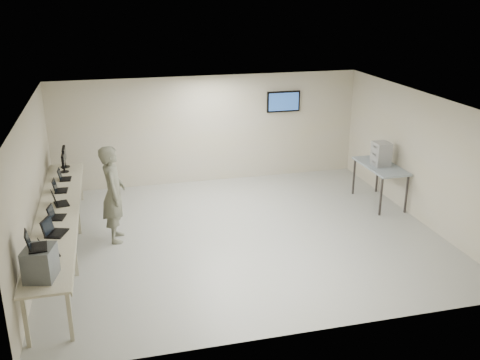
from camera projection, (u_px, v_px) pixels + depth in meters
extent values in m
cube|color=#B9B9A9|center=(242.00, 235.00, 11.20)|extent=(8.00, 7.00, 0.01)
cube|color=white|center=(243.00, 103.00, 10.25)|extent=(8.00, 7.00, 0.01)
cube|color=#B7AFA2|center=(209.00, 129.00, 13.92)|extent=(8.00, 0.01, 2.80)
cube|color=#B7AFA2|center=(304.00, 249.00, 7.53)|extent=(8.00, 0.01, 2.80)
cube|color=#B7AFA2|center=(32.00, 189.00, 9.80)|extent=(0.01, 7.00, 2.80)
cube|color=#B7AFA2|center=(420.00, 157.00, 11.64)|extent=(0.01, 7.00, 2.80)
cube|color=#322E2E|center=(283.00, 101.00, 14.14)|extent=(0.15, 0.04, 0.15)
cube|color=black|center=(283.00, 102.00, 14.10)|extent=(0.90, 0.06, 0.55)
cube|color=navy|center=(284.00, 102.00, 14.07)|extent=(0.82, 0.01, 0.47)
cube|color=beige|center=(58.00, 213.00, 10.07)|extent=(0.75, 6.00, 0.04)
cube|color=#B7B095|center=(79.00, 212.00, 10.17)|extent=(0.02, 6.00, 0.06)
cube|color=#B7B095|center=(26.00, 321.00, 7.55)|extent=(0.06, 0.06, 0.86)
cube|color=#B7B095|center=(70.00, 315.00, 7.69)|extent=(0.06, 0.06, 0.86)
cube|color=#B7B095|center=(39.00, 258.00, 9.33)|extent=(0.06, 0.06, 0.86)
cube|color=#B7B095|center=(75.00, 254.00, 9.47)|extent=(0.06, 0.06, 0.86)
cube|color=#B7B095|center=(48.00, 217.00, 10.97)|extent=(0.06, 0.06, 0.86)
cube|color=#B7B095|center=(78.00, 215.00, 11.11)|extent=(0.06, 0.06, 0.86)
cube|color=#B7B095|center=(55.00, 185.00, 12.75)|extent=(0.06, 0.06, 0.86)
cube|color=#B7B095|center=(81.00, 183.00, 12.89)|extent=(0.06, 0.06, 0.86)
cube|color=slate|center=(40.00, 263.00, 7.68)|extent=(0.50, 0.54, 0.48)
cube|color=black|center=(38.00, 247.00, 7.60)|extent=(0.28, 0.36, 0.02)
cube|color=black|center=(28.00, 240.00, 7.52)|extent=(0.10, 0.33, 0.24)
cube|color=black|center=(29.00, 240.00, 7.53)|extent=(0.07, 0.29, 0.20)
cube|color=black|center=(51.00, 254.00, 8.45)|extent=(0.32, 0.38, 0.02)
cube|color=black|center=(42.00, 248.00, 8.38)|extent=(0.15, 0.31, 0.23)
cube|color=black|center=(43.00, 247.00, 8.38)|extent=(0.13, 0.27, 0.19)
cube|color=black|center=(57.00, 233.00, 9.15)|extent=(0.40, 0.47, 0.02)
cube|color=black|center=(47.00, 226.00, 9.06)|extent=(0.19, 0.38, 0.28)
cube|color=black|center=(48.00, 226.00, 9.07)|extent=(0.16, 0.33, 0.23)
cube|color=black|center=(58.00, 217.00, 9.79)|extent=(0.29, 0.36, 0.02)
cube|color=black|center=(51.00, 212.00, 9.72)|extent=(0.12, 0.31, 0.23)
cube|color=black|center=(51.00, 212.00, 9.72)|extent=(0.10, 0.27, 0.19)
cube|color=black|center=(62.00, 204.00, 10.40)|extent=(0.33, 0.40, 0.02)
cube|color=black|center=(54.00, 198.00, 10.33)|extent=(0.14, 0.34, 0.25)
cube|color=black|center=(55.00, 198.00, 10.33)|extent=(0.11, 0.29, 0.21)
cube|color=black|center=(61.00, 191.00, 11.08)|extent=(0.26, 0.35, 0.02)
cube|color=black|center=(55.00, 185.00, 11.01)|extent=(0.08, 0.32, 0.24)
cube|color=black|center=(55.00, 185.00, 11.01)|extent=(0.06, 0.28, 0.20)
cube|color=black|center=(66.00, 179.00, 11.76)|extent=(0.24, 0.33, 0.02)
cube|color=black|center=(60.00, 174.00, 11.69)|extent=(0.07, 0.30, 0.23)
cube|color=black|center=(60.00, 174.00, 11.69)|extent=(0.05, 0.27, 0.19)
cylinder|color=black|center=(65.00, 172.00, 12.24)|extent=(0.20, 0.20, 0.01)
cube|color=black|center=(64.00, 168.00, 12.21)|extent=(0.04, 0.03, 0.16)
cube|color=black|center=(63.00, 160.00, 12.14)|extent=(0.05, 0.44, 0.29)
cube|color=black|center=(64.00, 160.00, 12.15)|extent=(0.00, 0.40, 0.25)
cylinder|color=black|center=(65.00, 167.00, 12.57)|extent=(0.21, 0.21, 0.02)
cube|color=black|center=(65.00, 163.00, 12.54)|extent=(0.04, 0.03, 0.17)
cube|color=black|center=(64.00, 154.00, 12.47)|extent=(0.05, 0.48, 0.32)
cube|color=black|center=(65.00, 154.00, 12.47)|extent=(0.00, 0.44, 0.28)
imported|color=#575A42|center=(114.00, 194.00, 10.66)|extent=(0.51, 0.75, 2.00)
cube|color=gray|center=(381.00, 166.00, 12.55)|extent=(0.74, 1.59, 0.04)
cube|color=#322E2E|center=(381.00, 197.00, 12.01)|extent=(0.04, 0.04, 0.91)
cube|color=#322E2E|center=(354.00, 177.00, 13.27)|extent=(0.04, 0.04, 0.91)
cube|color=#322E2E|center=(406.00, 194.00, 12.15)|extent=(0.04, 0.04, 0.91)
cube|color=#322E2E|center=(377.00, 175.00, 13.42)|extent=(0.04, 0.04, 0.91)
cube|color=#A5A5A5|center=(380.00, 162.00, 12.51)|extent=(0.35, 0.39, 0.19)
cube|color=#A5A5A5|center=(381.00, 154.00, 12.44)|extent=(0.35, 0.39, 0.19)
cube|color=#A5A5A5|center=(382.00, 146.00, 12.38)|extent=(0.35, 0.39, 0.19)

